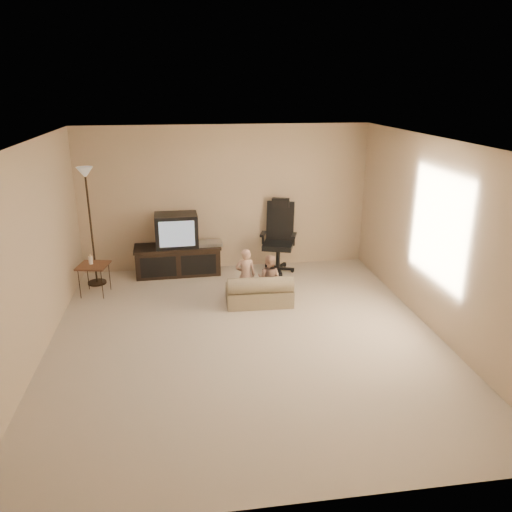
% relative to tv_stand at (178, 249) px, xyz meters
% --- Properties ---
extents(floor, '(5.50, 5.50, 0.00)m').
position_rel_tv_stand_xyz_m(floor, '(0.86, -2.49, -0.44)').
color(floor, beige).
rests_on(floor, ground).
extents(room_shell, '(5.50, 5.50, 5.50)m').
position_rel_tv_stand_xyz_m(room_shell, '(0.86, -2.49, 1.08)').
color(room_shell, silver).
rests_on(room_shell, floor).
extents(tv_stand, '(1.51, 0.59, 1.06)m').
position_rel_tv_stand_xyz_m(tv_stand, '(0.00, 0.00, 0.00)').
color(tv_stand, black).
rests_on(tv_stand, floor).
extents(office_chair, '(0.73, 0.75, 1.26)m').
position_rel_tv_stand_xyz_m(office_chair, '(1.75, -0.07, 0.01)').
color(office_chair, black).
rests_on(office_chair, floor).
extents(side_table, '(0.52, 0.52, 0.66)m').
position_rel_tv_stand_xyz_m(side_table, '(-1.30, -0.72, 0.03)').
color(side_table, brown).
rests_on(side_table, floor).
extents(floor_lamp, '(0.30, 0.30, 1.93)m').
position_rel_tv_stand_xyz_m(floor_lamp, '(-1.34, -0.27, 0.96)').
color(floor_lamp, black).
rests_on(floor_lamp, floor).
extents(child_sofa, '(0.99, 0.58, 0.48)m').
position_rel_tv_stand_xyz_m(child_sofa, '(1.19, -1.48, -0.25)').
color(child_sofa, gray).
rests_on(child_sofa, floor).
extents(toddler_left, '(0.31, 0.23, 0.83)m').
position_rel_tv_stand_xyz_m(toddler_left, '(1.00, -1.33, -0.03)').
color(toddler_left, tan).
rests_on(toddler_left, floor).
extents(toddler_right, '(0.41, 0.33, 0.74)m').
position_rel_tv_stand_xyz_m(toddler_right, '(1.35, -1.38, -0.07)').
color(toddler_right, tan).
rests_on(toddler_right, floor).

